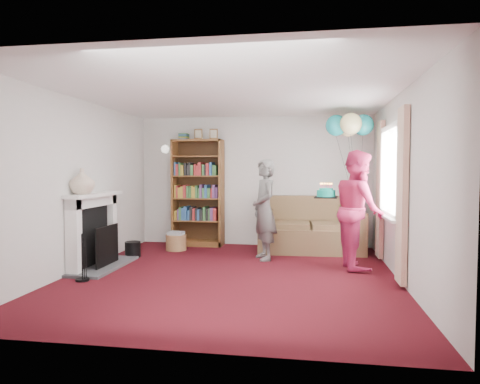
% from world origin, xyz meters
% --- Properties ---
extents(ground, '(5.00, 5.00, 0.00)m').
position_xyz_m(ground, '(0.00, 0.00, 0.00)').
color(ground, '#37080F').
rests_on(ground, ground).
extents(wall_back, '(4.50, 0.02, 2.50)m').
position_xyz_m(wall_back, '(0.00, 2.51, 1.25)').
color(wall_back, silver).
rests_on(wall_back, ground).
extents(wall_left, '(0.02, 5.00, 2.50)m').
position_xyz_m(wall_left, '(-2.26, 0.00, 1.25)').
color(wall_left, silver).
rests_on(wall_left, ground).
extents(wall_right, '(0.02, 5.00, 2.50)m').
position_xyz_m(wall_right, '(2.26, 0.00, 1.25)').
color(wall_right, silver).
rests_on(wall_right, ground).
extents(ceiling, '(4.50, 5.00, 0.01)m').
position_xyz_m(ceiling, '(0.00, 0.00, 2.50)').
color(ceiling, white).
rests_on(ceiling, wall_back).
extents(fireplace, '(0.55, 1.80, 1.12)m').
position_xyz_m(fireplace, '(-2.09, 0.19, 0.51)').
color(fireplace, '#3F3F42').
rests_on(fireplace, ground).
extents(window_bay, '(0.14, 2.02, 2.20)m').
position_xyz_m(window_bay, '(2.21, 0.60, 1.20)').
color(window_bay, white).
rests_on(window_bay, ground).
extents(wall_sconce, '(0.16, 0.23, 0.16)m').
position_xyz_m(wall_sconce, '(-1.75, 2.36, 1.88)').
color(wall_sconce, gold).
rests_on(wall_sconce, ground).
extents(bookcase, '(0.97, 0.42, 2.26)m').
position_xyz_m(bookcase, '(-1.06, 2.30, 1.00)').
color(bookcase, '#472B14').
rests_on(bookcase, ground).
extents(sofa, '(1.85, 0.98, 0.98)m').
position_xyz_m(sofa, '(1.10, 2.08, 0.36)').
color(sofa, brown).
rests_on(sofa, ground).
extents(wicker_basket, '(0.38, 0.38, 0.34)m').
position_xyz_m(wicker_basket, '(-1.33, 1.71, 0.15)').
color(wicker_basket, '#926944').
rests_on(wicker_basket, ground).
extents(person_striped, '(0.60, 0.71, 1.64)m').
position_xyz_m(person_striped, '(0.34, 1.16, 0.82)').
color(person_striped, black).
rests_on(person_striped, ground).
extents(person_magenta, '(0.78, 0.94, 1.76)m').
position_xyz_m(person_magenta, '(1.79, 0.77, 0.88)').
color(person_magenta, '#BE2655').
rests_on(person_magenta, ground).
extents(birthday_cake, '(0.33, 0.33, 0.22)m').
position_xyz_m(birthday_cake, '(1.31, 0.77, 1.11)').
color(birthday_cake, black).
rests_on(birthday_cake, ground).
extents(balloons, '(0.79, 0.79, 1.71)m').
position_xyz_m(balloons, '(1.73, 1.65, 2.22)').
color(balloons, '#3F3F3F').
rests_on(balloons, ground).
extents(mantel_vase, '(0.46, 0.46, 0.37)m').
position_xyz_m(mantel_vase, '(-2.12, -0.15, 1.31)').
color(mantel_vase, beige).
rests_on(mantel_vase, fireplace).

